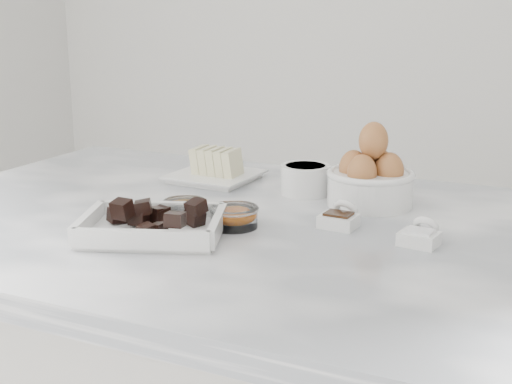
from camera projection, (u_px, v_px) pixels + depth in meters
marble_slab at (237, 230)px, 1.17m from camera, size 1.20×0.80×0.04m
chocolate_dish at (152, 222)px, 1.07m from camera, size 0.25×0.22×0.06m
butter_plate at (213, 168)px, 1.42m from camera, size 0.17×0.17×0.06m
sugar_ramekin at (305, 178)px, 1.31m from camera, size 0.09×0.09×0.05m
egg_bowl at (371, 178)px, 1.23m from camera, size 0.15×0.15×0.15m
honey_bowl at (185, 209)px, 1.16m from camera, size 0.07×0.07×0.03m
zest_bowl at (234, 216)px, 1.12m from camera, size 0.08×0.08×0.03m
vanilla_spoon at (340, 218)px, 1.12m from camera, size 0.06×0.07×0.04m
salt_spoon at (421, 235)px, 1.04m from camera, size 0.06×0.07×0.04m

